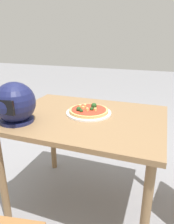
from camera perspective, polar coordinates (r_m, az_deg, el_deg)
name	(u,v)px	position (r m, az deg, el deg)	size (l,w,h in m)	color
ground_plane	(86,202)	(1.82, -0.41, -23.24)	(14.00, 14.00, 0.00)	gray
dining_table	(85,129)	(1.45, -0.47, -4.58)	(1.04, 0.81, 0.73)	olive
pizza_plate	(89,113)	(1.46, 0.47, -0.21)	(0.31, 0.31, 0.01)	white
pizza	(89,110)	(1.45, 0.45, 0.47)	(0.27, 0.27, 0.05)	tan
motorcycle_helmet	(15,103)	(1.36, -18.94, 2.22)	(0.25, 0.25, 0.25)	#191E4C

